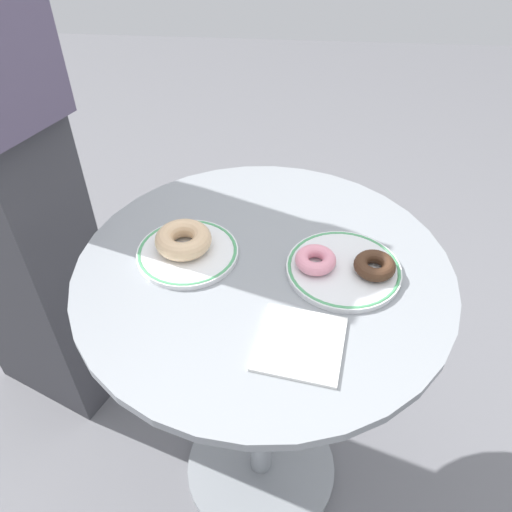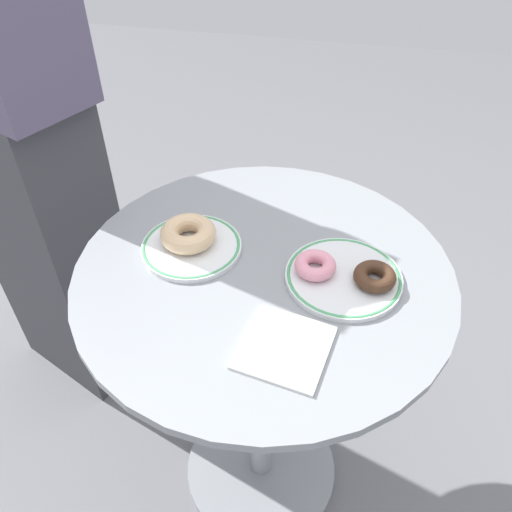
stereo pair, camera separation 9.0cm
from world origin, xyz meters
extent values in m
cube|color=slate|center=(0.00, 0.00, -0.01)|extent=(7.00, 7.00, 0.02)
cylinder|color=gray|center=(0.00, 0.00, 0.77)|extent=(0.69, 0.69, 0.02)
cylinder|color=gray|center=(0.00, 0.00, 0.39)|extent=(0.06, 0.06, 0.74)
cylinder|color=gray|center=(0.00, 0.00, 0.01)|extent=(0.41, 0.41, 0.03)
cylinder|color=white|center=(-0.14, 0.02, 0.78)|extent=(0.19, 0.19, 0.01)
torus|color=#4C9E66|center=(-0.14, 0.02, 0.79)|extent=(0.18, 0.18, 0.01)
cylinder|color=white|center=(0.14, 0.00, 0.78)|extent=(0.21, 0.21, 0.01)
torus|color=#4C9E66|center=(0.14, 0.00, 0.79)|extent=(0.20, 0.20, 0.01)
torus|color=#E0B789|center=(-0.15, 0.03, 0.81)|extent=(0.10, 0.10, 0.04)
torus|color=#422819|center=(0.19, -0.01, 0.80)|extent=(0.09, 0.09, 0.02)
torus|color=pink|center=(0.09, 0.00, 0.80)|extent=(0.09, 0.09, 0.02)
cube|color=white|center=(0.07, -0.17, 0.78)|extent=(0.15, 0.16, 0.01)
cube|color=#3D3D42|center=(-0.66, 0.28, 0.46)|extent=(0.42, 0.35, 0.92)
camera|label=1|loc=(0.04, -0.67, 1.41)|focal=35.62mm
camera|label=2|loc=(0.13, -0.66, 1.41)|focal=35.62mm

